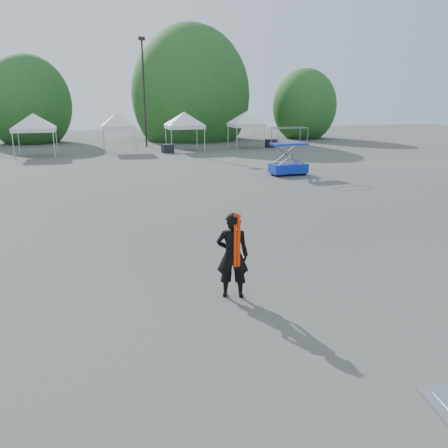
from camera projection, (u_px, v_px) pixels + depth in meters
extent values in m
plane|color=#474442|center=(183.00, 268.00, 11.49)|extent=(120.00, 120.00, 0.00)
cylinder|color=black|center=(144.00, 95.00, 40.52)|extent=(0.16, 0.16, 9.50)
cube|color=black|center=(142.00, 39.00, 39.18)|extent=(0.60, 0.25, 0.30)
cylinder|color=#382314|center=(31.00, 132.00, 45.82)|extent=(0.36, 0.36, 2.27)
ellipsoid|color=#194A18|center=(28.00, 104.00, 45.06)|extent=(4.16, 4.16, 4.78)
cylinder|color=#382314|center=(192.00, 127.00, 49.54)|extent=(0.36, 0.36, 2.80)
ellipsoid|color=#194A18|center=(191.00, 95.00, 48.60)|extent=(5.12, 5.12, 5.89)
cylinder|color=#382314|center=(303.00, 129.00, 51.39)|extent=(0.36, 0.36, 2.10)
ellipsoid|color=#194A18|center=(304.00, 106.00, 50.69)|extent=(3.84, 3.84, 4.42)
cylinder|color=silver|center=(13.00, 146.00, 32.70)|extent=(0.06, 0.06, 2.00)
cylinder|color=silver|center=(54.00, 145.00, 33.49)|extent=(0.06, 0.06, 2.00)
cylinder|color=silver|center=(19.00, 142.00, 35.35)|extent=(0.06, 0.06, 2.00)
cylinder|color=silver|center=(57.00, 142.00, 36.14)|extent=(0.06, 0.06, 2.00)
cube|color=white|center=(34.00, 130.00, 34.13)|extent=(3.07, 3.07, 0.30)
pyramid|color=white|center=(33.00, 113.00, 33.79)|extent=(4.35, 4.35, 1.10)
cylinder|color=silver|center=(104.00, 142.00, 35.63)|extent=(0.06, 0.06, 2.00)
cylinder|color=silver|center=(136.00, 141.00, 36.34)|extent=(0.06, 0.06, 2.00)
cylinder|color=silver|center=(103.00, 140.00, 37.98)|extent=(0.06, 0.06, 2.00)
cylinder|color=silver|center=(133.00, 139.00, 38.69)|extent=(0.06, 0.06, 2.00)
cube|color=white|center=(118.00, 128.00, 36.87)|extent=(2.76, 2.76, 0.30)
pyramid|color=white|center=(117.00, 112.00, 36.53)|extent=(3.90, 3.90, 1.10)
cylinder|color=silver|center=(171.00, 141.00, 36.55)|extent=(0.06, 0.06, 2.00)
cylinder|color=silver|center=(205.00, 140.00, 37.35)|extent=(0.06, 0.06, 2.00)
cylinder|color=silver|center=(166.00, 138.00, 39.20)|extent=(0.06, 0.06, 2.00)
cylinder|color=silver|center=(197.00, 138.00, 40.00)|extent=(0.06, 0.06, 2.00)
cube|color=white|center=(184.00, 127.00, 37.98)|extent=(3.07, 3.07, 0.30)
pyramid|color=white|center=(184.00, 112.00, 37.64)|extent=(4.35, 4.35, 1.10)
cylinder|color=silver|center=(237.00, 139.00, 38.89)|extent=(0.06, 0.06, 2.00)
cylinder|color=silver|center=(264.00, 138.00, 39.62)|extent=(0.06, 0.06, 2.00)
cylinder|color=silver|center=(228.00, 136.00, 41.31)|extent=(0.06, 0.06, 2.00)
cylinder|color=silver|center=(254.00, 136.00, 42.04)|extent=(0.06, 0.06, 2.00)
cube|color=white|center=(246.00, 125.00, 40.17)|extent=(2.83, 2.83, 0.30)
pyramid|color=white|center=(246.00, 111.00, 39.83)|extent=(4.00, 4.00, 1.10)
imported|color=black|center=(232.00, 255.00, 9.57)|extent=(0.82, 0.67, 1.95)
cube|color=#FF3005|center=(235.00, 241.00, 9.29)|extent=(0.16, 0.03, 1.17)
cube|color=#0D13AE|center=(288.00, 168.00, 25.80)|extent=(2.19, 1.17, 0.54)
cube|color=#0D13AE|center=(289.00, 144.00, 25.41)|extent=(2.10, 1.12, 0.09)
cylinder|color=black|center=(279.00, 174.00, 25.20)|extent=(0.33, 0.15, 0.32)
cylinder|color=black|center=(304.00, 173.00, 25.72)|extent=(0.33, 0.15, 0.32)
cylinder|color=black|center=(273.00, 172.00, 26.01)|extent=(0.33, 0.15, 0.32)
cylinder|color=black|center=(297.00, 171.00, 26.53)|extent=(0.33, 0.15, 0.32)
cube|color=black|center=(168.00, 149.00, 36.89)|extent=(1.04, 0.89, 0.71)
cube|color=black|center=(271.00, 144.00, 41.08)|extent=(1.17, 1.03, 0.76)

